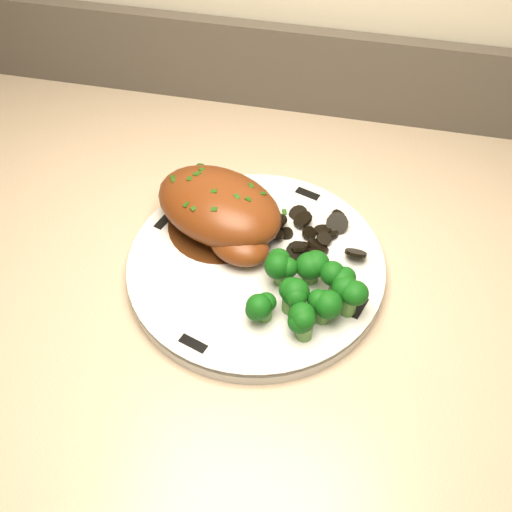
% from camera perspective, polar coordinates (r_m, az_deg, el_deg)
% --- Properties ---
extents(counter, '(2.10, 0.69, 1.03)m').
position_cam_1_polar(counter, '(1.11, 18.47, -19.69)').
color(counter, brown).
rests_on(counter, ground).
extents(plate, '(0.34, 0.34, 0.02)m').
position_cam_1_polar(plate, '(0.70, 0.00, -1.03)').
color(plate, silver).
rests_on(plate, counter).
extents(rim_accent_0, '(0.03, 0.02, 0.00)m').
position_cam_1_polar(rim_accent_0, '(0.76, 4.61, 5.51)').
color(rim_accent_0, black).
rests_on(rim_accent_0, plate).
extents(rim_accent_1, '(0.02, 0.03, 0.00)m').
position_cam_1_polar(rim_accent_1, '(0.74, -8.14, 3.14)').
color(rim_accent_1, black).
rests_on(rim_accent_1, plate).
extents(rim_accent_2, '(0.03, 0.02, 0.00)m').
position_cam_1_polar(rim_accent_2, '(0.63, -5.61, -7.77)').
color(rim_accent_2, black).
rests_on(rim_accent_2, plate).
extents(rim_accent_3, '(0.02, 0.03, 0.00)m').
position_cam_1_polar(rim_accent_3, '(0.66, 9.11, -4.55)').
color(rim_accent_3, black).
rests_on(rim_accent_3, plate).
extents(gravy_pool, '(0.12, 0.12, 0.00)m').
position_cam_1_polar(gravy_pool, '(0.73, -3.21, 2.82)').
color(gravy_pool, '#3C1C0A').
rests_on(gravy_pool, plate).
extents(chicken_breast, '(0.18, 0.15, 0.06)m').
position_cam_1_polar(chicken_breast, '(0.70, -3.11, 4.06)').
color(chicken_breast, brown).
rests_on(chicken_breast, plate).
extents(mushroom_pile, '(0.10, 0.07, 0.03)m').
position_cam_1_polar(mushroom_pile, '(0.71, 5.48, 1.65)').
color(mushroom_pile, black).
rests_on(mushroom_pile, plate).
extents(broccoli_florets, '(0.11, 0.10, 0.04)m').
position_cam_1_polar(broccoli_florets, '(0.64, 4.64, -3.30)').
color(broccoli_florets, '#528437').
rests_on(broccoli_florets, plate).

